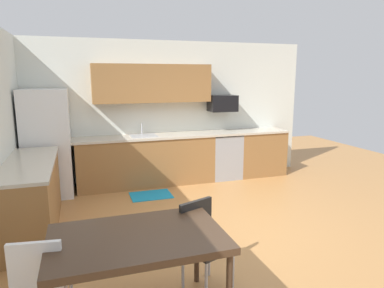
# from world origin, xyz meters

# --- Properties ---
(ground_plane) EXTENTS (12.00, 12.00, 0.00)m
(ground_plane) POSITION_xyz_m (0.00, 0.00, 0.00)
(ground_plane) COLOR #B77F47
(wall_back) EXTENTS (5.80, 0.10, 2.70)m
(wall_back) POSITION_xyz_m (0.00, 2.65, 1.35)
(wall_back) COLOR silver
(wall_back) RESTS_ON ground
(cabinet_run_back) EXTENTS (2.55, 0.60, 0.90)m
(cabinet_run_back) POSITION_xyz_m (-0.48, 2.30, 0.45)
(cabinet_run_back) COLOR olive
(cabinet_run_back) RESTS_ON ground
(cabinet_run_back_right) EXTENTS (1.00, 0.60, 0.90)m
(cabinet_run_back_right) POSITION_xyz_m (1.90, 2.30, 0.45)
(cabinet_run_back_right) COLOR olive
(cabinet_run_back_right) RESTS_ON ground
(cabinet_run_left) EXTENTS (0.60, 2.00, 0.90)m
(cabinet_run_left) POSITION_xyz_m (-2.30, 0.80, 0.45)
(cabinet_run_left) COLOR olive
(cabinet_run_left) RESTS_ON ground
(countertop_back) EXTENTS (4.80, 0.64, 0.04)m
(countertop_back) POSITION_xyz_m (0.00, 2.30, 0.92)
(countertop_back) COLOR beige
(countertop_back) RESTS_ON cabinet_run_back
(countertop_left) EXTENTS (0.64, 2.00, 0.04)m
(countertop_left) POSITION_xyz_m (-2.30, 0.80, 0.92)
(countertop_left) COLOR beige
(countertop_left) RESTS_ON cabinet_run_left
(upper_cabinets_back) EXTENTS (2.20, 0.34, 0.70)m
(upper_cabinets_back) POSITION_xyz_m (-0.30, 2.43, 1.90)
(upper_cabinets_back) COLOR olive
(refrigerator) EXTENTS (0.76, 0.70, 1.82)m
(refrigerator) POSITION_xyz_m (-2.18, 2.22, 0.91)
(refrigerator) COLOR white
(refrigerator) RESTS_ON ground
(oven_range) EXTENTS (0.60, 0.60, 0.91)m
(oven_range) POSITION_xyz_m (1.10, 2.30, 0.46)
(oven_range) COLOR #999BA0
(oven_range) RESTS_ON ground
(microwave) EXTENTS (0.54, 0.36, 0.32)m
(microwave) POSITION_xyz_m (1.10, 2.40, 1.50)
(microwave) COLOR black
(sink_basin) EXTENTS (0.48, 0.40, 0.14)m
(sink_basin) POSITION_xyz_m (-0.52, 2.30, 0.88)
(sink_basin) COLOR #A5A8AD
(sink_basin) RESTS_ON countertop_back
(sink_faucet) EXTENTS (0.02, 0.02, 0.24)m
(sink_faucet) POSITION_xyz_m (-0.52, 2.48, 1.04)
(sink_faucet) COLOR #B2B5BA
(sink_faucet) RESTS_ON countertop_back
(dining_table) EXTENTS (1.40, 0.90, 0.77)m
(dining_table) POSITION_xyz_m (-1.24, -1.39, 0.71)
(dining_table) COLOR #422D1E
(dining_table) RESTS_ON ground
(chair_near_table) EXTENTS (0.52, 0.52, 0.85)m
(chair_near_table) POSITION_xyz_m (-0.57, -1.09, 0.50)
(chair_near_table) COLOR black
(chair_near_table) RESTS_ON ground
(chair_far_side) EXTENTS (0.45, 0.45, 0.85)m
(chair_far_side) POSITION_xyz_m (-1.99, -1.32, 0.50)
(chair_far_side) COLOR white
(chair_far_side) RESTS_ON ground
(floor_mat) EXTENTS (0.70, 0.50, 0.01)m
(floor_mat) POSITION_xyz_m (-0.54, 1.65, 0.01)
(floor_mat) COLOR #198CBF
(floor_mat) RESTS_ON ground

